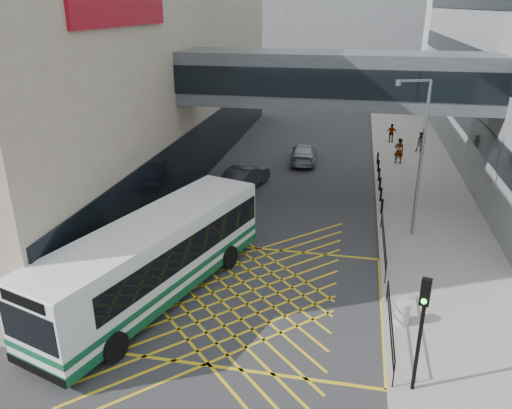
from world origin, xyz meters
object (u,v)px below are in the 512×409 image
Objects in this scene: bus at (157,256)px; traffic_light at (422,319)px; car_silver at (304,153)px; pedestrian_a at (399,151)px; litter_bin at (402,313)px; street_lamp at (419,150)px; pedestrian_b at (421,142)px; pedestrian_c at (392,133)px; car_white at (97,318)px; car_dark at (245,177)px.

bus is 3.04× the size of traffic_light.
car_silver is 2.47× the size of pedestrian_a.
car_silver reaches higher than litter_bin.
street_lamp reaches higher than traffic_light.
street_lamp is 9.35m from litter_bin.
pedestrian_a reaches higher than car_silver.
car_silver is 1.17× the size of traffic_light.
traffic_light reaches higher than pedestrian_b.
street_lamp is (10.84, 7.99, 2.91)m from bus.
street_lamp is at bearing 80.21° from pedestrian_a.
car_silver is at bearing 53.29° from pedestrian_c.
car_silver is at bearing 96.69° from bus.
car_white reaches higher than litter_bin.
car_silver is (5.10, 23.39, 0.10)m from car_white.
car_dark is 12.78m from pedestrian_a.
bus reaches higher than car_silver.
pedestrian_b is (13.06, 24.66, -0.86)m from bus.
bus is 13.06× the size of litter_bin.
pedestrian_b reaches higher than car_white.
traffic_light is 12.17m from street_lamp.
bus is 2.51× the size of car_dark.
pedestrian_c is (-2.21, 2.81, -0.00)m from pedestrian_b.
traffic_light is (10.01, -4.01, 1.00)m from bus.
litter_bin is at bearing -102.17° from pedestrian_b.
car_dark is 3.07× the size of pedestrian_c.
bus is at bearing 75.98° from car_silver.
car_white is 4.29× the size of litter_bin.
pedestrian_c is (12.07, 30.48, 0.32)m from car_white.
pedestrian_c is at bearing 123.11° from pedestrian_b.
pedestrian_c is at bearing -111.74° from car_dark.
bus reaches higher than pedestrian_a.
car_dark is 20.07m from traffic_light.
car_white is 16.76m from car_dark.
pedestrian_b is (3.13, 25.03, 0.33)m from litter_bin.
car_white is 2.52× the size of pedestrian_b.
bus is 6.41× the size of pedestrian_a.
car_silver is 2.96× the size of pedestrian_b.
street_lamp is 4.14× the size of pedestrian_a.
pedestrian_a is at bearing -129.85° from car_dark.
car_silver is at bearing 106.26° from litter_bin.
pedestrian_a is (7.19, 0.68, 0.38)m from car_silver.
car_dark is 1.21× the size of traffic_light.
bus is at bearing 173.64° from traffic_light.
traffic_light reaches higher than car_silver.
litter_bin is at bearing 95.92° from pedestrian_c.
pedestrian_a is 4.12m from pedestrian_b.
car_silver is 25.24m from traffic_light.
litter_bin is (-0.91, -8.35, -4.11)m from street_lamp.
car_white is at bearing -169.63° from traffic_light.
pedestrian_c is at bearing 85.90° from bus.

